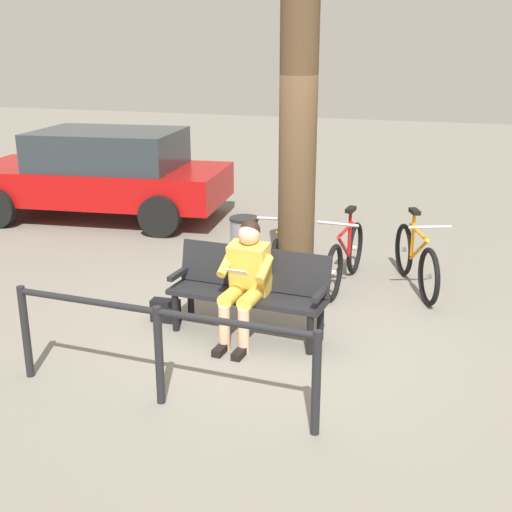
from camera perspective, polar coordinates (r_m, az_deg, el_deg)
ground_plane at (r=6.76m, az=1.11°, el=-6.75°), size 40.00×40.00×0.00m
bench at (r=6.61m, az=-0.54°, el=-2.57°), size 1.63×0.59×0.87m
person_reading at (r=6.41m, az=-0.89°, el=-1.75°), size 0.51×0.78×1.20m
handbag at (r=7.08m, az=-7.83°, el=-4.70°), size 0.31×0.16×0.24m
tree_trunk at (r=7.38m, az=3.61°, el=8.69°), size 0.42×0.42×3.28m
litter_bin at (r=7.91m, az=-1.02°, el=0.35°), size 0.35×0.35×0.86m
bicycle_orange at (r=8.08m, az=13.65°, el=-0.33°), size 0.71×1.59×0.94m
bicycle_silver at (r=8.02m, az=7.71°, el=-0.11°), size 0.48×1.68×0.94m
bicycle_red at (r=8.19m, az=2.28°, el=0.43°), size 0.48×1.67×0.94m
railing_fence at (r=5.36m, az=-8.46°, el=-7.07°), size 2.68×0.18×0.85m
parked_car at (r=11.32m, az=-13.15°, el=7.06°), size 4.38×2.39×1.47m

